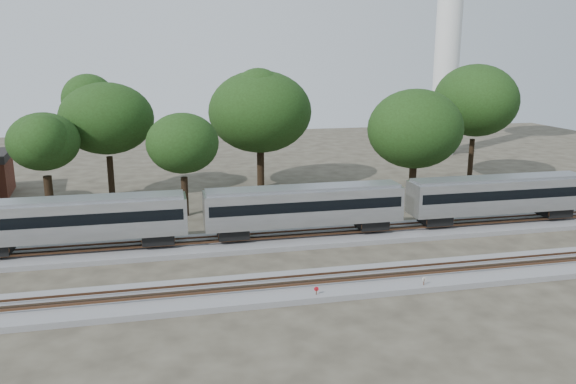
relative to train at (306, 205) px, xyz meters
The scene contains 13 objects.
ground 8.72m from the train, 132.53° to the right, with size 160.00×160.00×0.00m, color #383328.
track_far 6.23m from the train, behind, with size 160.00×5.00×0.73m.
track_near 11.78m from the train, 118.83° to the right, with size 160.00×5.00×0.73m.
train is the anchor object (origin of this frame).
switch_stand_red 12.49m from the train, 101.06° to the right, with size 0.30×0.08×0.95m.
switch_stand_white 13.32m from the train, 67.14° to the right, with size 0.31×0.09×0.97m.
switch_lever 11.58m from the train, 86.85° to the right, with size 0.50×0.30×0.30m, color #512D19.
tree_2 26.57m from the train, 149.92° to the left, with size 7.45×7.45×10.50m.
tree_3 25.80m from the train, 133.29° to the left, with size 9.02×9.02×12.71m.
tree_4 14.52m from the train, 133.89° to the left, with size 7.31×7.31×10.30m.
tree_5 21.34m from the train, 90.90° to the left, with size 9.20×9.20×12.98m.
tree_6 18.60m from the train, 35.91° to the left, with size 8.00×8.00×11.27m.
tree_7 31.81m from the train, 34.54° to the left, with size 10.30×10.30×14.52m.
Camera 1 is at (-5.87, -38.22, 15.23)m, focal length 35.00 mm.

